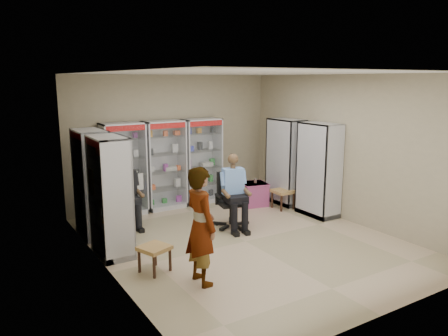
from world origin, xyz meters
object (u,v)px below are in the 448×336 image
office_chair (231,200)px  woven_stool_b (155,259)px  cabinet_left_far (92,183)px  seated_shopkeeper (233,193)px  cabinet_right_far (286,162)px  woven_stool_a (283,199)px  wooden_chair (125,203)px  pink_trunk (254,194)px  cabinet_back_left (124,169)px  standing_man (201,226)px  cabinet_right_near (319,170)px  cabinet_back_mid (165,165)px  cabinet_back_right (202,161)px  cabinet_left_near (110,197)px

office_chair → woven_stool_b: bearing=-139.8°
cabinet_left_far → woven_stool_b: size_ratio=4.86×
seated_shopkeeper → woven_stool_b: 2.43m
cabinet_right_far → woven_stool_a: cabinet_right_far is taller
wooden_chair → seated_shopkeeper: bearing=-34.8°
pink_trunk → woven_stool_b: 4.02m
office_chair → pink_trunk: size_ratio=1.98×
woven_stool_a → cabinet_back_left: bearing=155.4°
seated_shopkeeper → standing_man: 2.45m
cabinet_right_far → cabinet_right_near: 1.10m
cabinet_back_mid → cabinet_left_far: same height
pink_trunk → cabinet_back_left: bearing=162.2°
cabinet_back_right → office_chair: size_ratio=1.82×
cabinet_back_right → cabinet_left_far: bearing=-161.8°
seated_shopkeeper → standing_man: standing_man is taller
cabinet_back_left → cabinet_left_near: bearing=-114.6°
wooden_chair → cabinet_left_near: bearing=-117.6°
cabinet_left_near → seated_shopkeeper: cabinet_left_near is taller
cabinet_right_far → seated_shopkeeper: (-2.01, -0.83, -0.30)m
cabinet_right_far → seated_shopkeeper: 2.20m
wooden_chair → seated_shopkeeper: (1.77, -1.23, 0.23)m
cabinet_back_mid → seated_shopkeeper: size_ratio=1.43×
cabinet_back_mid → cabinet_right_near: (2.58, -2.23, 0.00)m
cabinet_back_mid → wooden_chair: size_ratio=2.13×
cabinet_back_left → cabinet_back_right: same height
cabinet_right_near → pink_trunk: cabinet_right_near is taller
cabinet_back_left → standing_man: cabinet_back_left is taller
cabinet_left_near → woven_stool_b: 1.33m
office_chair → pink_trunk: bearing=50.2°
standing_man → cabinet_left_near: bearing=23.6°
cabinet_left_near → woven_stool_b: (0.33, -1.02, -0.79)m
woven_stool_a → cabinet_right_near: bearing=-66.7°
woven_stool_a → woven_stool_b: bearing=-157.4°
cabinet_back_right → woven_stool_a: cabinet_back_right is taller
seated_shopkeeper → woven_stool_a: seated_shopkeeper is taller
cabinet_back_mid → cabinet_right_far: bearing=-23.7°
cabinet_back_left → cabinet_left_far: (-0.93, -0.93, 0.00)m
cabinet_back_mid → seated_shopkeeper: 2.06m
standing_man → seated_shopkeeper: bearing=-43.9°
cabinet_left_near → office_chair: bearing=92.9°
wooden_chair → woven_stool_a: size_ratio=2.15×
cabinet_back_left → cabinet_right_near: 4.18m
wooden_chair → standing_man: (0.08, -3.00, 0.39)m
cabinet_back_left → cabinet_left_near: same height
cabinet_back_right → standing_man: bearing=-119.0°
cabinet_back_mid → woven_stool_a: bearing=-33.0°
cabinet_back_mid → standing_man: cabinet_back_mid is taller
seated_shopkeeper → cabinet_back_left: bearing=139.6°
cabinet_right_far → woven_stool_b: bearing=114.9°
woven_stool_b → standing_man: (0.43, -0.69, 0.65)m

